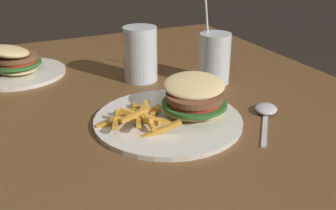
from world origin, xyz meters
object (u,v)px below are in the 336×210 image
(spoon, at_px, (266,110))
(meal_plate_far, at_px, (16,65))
(beer_glass, at_px, (140,55))
(meal_plate_near, at_px, (180,109))
(juice_glass, at_px, (214,60))

(spoon, height_order, meal_plate_far, meal_plate_far)
(spoon, bearing_deg, beer_glass, 68.03)
(beer_glass, bearing_deg, spoon, -61.37)
(meal_plate_near, bearing_deg, spoon, -16.05)
(spoon, xyz_separation_m, meal_plate_far, (-0.47, 0.49, 0.02))
(juice_glass, xyz_separation_m, spoon, (0.00, -0.22, -0.05))
(beer_glass, height_order, juice_glass, juice_glass)
(meal_plate_near, xyz_separation_m, juice_glass, (0.18, 0.16, 0.03))
(meal_plate_far, bearing_deg, spoon, -46.45)
(beer_glass, relative_size, juice_glass, 0.67)
(juice_glass, bearing_deg, meal_plate_near, -138.08)
(meal_plate_far, bearing_deg, juice_glass, -30.77)
(juice_glass, bearing_deg, beer_glass, 149.94)
(meal_plate_near, bearing_deg, meal_plate_far, 122.83)
(beer_glass, xyz_separation_m, juice_glass, (0.17, -0.10, -0.01))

